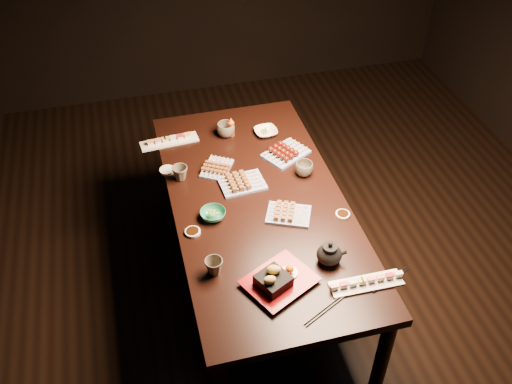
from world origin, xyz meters
TOP-DOWN VIEW (x-y plane):
  - ground at (0.00, 0.00)m, footprint 5.00×5.00m
  - dining_table at (-0.34, 0.05)m, footprint 1.20×1.93m
  - sushi_platter_near at (-0.01, -0.61)m, footprint 0.34×0.10m
  - sushi_platter_far at (-0.72, 0.69)m, footprint 0.35×0.12m
  - yakitori_plate_center at (-0.39, 0.20)m, footprint 0.25×0.19m
  - yakitori_plate_right at (-0.22, -0.09)m, footprint 0.27×0.24m
  - yakitori_plate_left at (-0.50, 0.37)m, footprint 0.22×0.24m
  - tsukune_plate at (-0.09, 0.40)m, footprint 0.30×0.28m
  - edamame_bowl_green at (-0.60, -0.01)m, footprint 0.17×0.17m
  - edamame_bowl_cream at (-0.14, 0.63)m, footprint 0.14×0.14m
  - tempura_tray at (-0.39, -0.51)m, footprint 0.38×0.35m
  - teacup_near_left at (-0.66, -0.37)m, footprint 0.10×0.10m
  - teacup_mid_right at (-0.04, 0.20)m, footprint 0.11×0.11m
  - teacup_far_left at (-0.71, 0.34)m, footprint 0.12×0.12m
  - teacup_far_right at (-0.38, 0.67)m, footprint 0.12×0.12m
  - teapot at (-0.13, -0.44)m, footprint 0.17×0.17m
  - condiment_bottle at (-0.35, 0.67)m, footprint 0.04×0.04m
  - sauce_dish_west at (-0.72, -0.09)m, footprint 0.11×0.11m
  - sauce_dish_east at (-0.02, 0.45)m, footprint 0.10×0.10m
  - sauce_dish_se at (0.05, -0.16)m, footprint 0.09×0.09m
  - sauce_dish_nw at (-0.77, 0.42)m, footprint 0.09×0.09m
  - chopsticks_near at (-0.24, -0.71)m, footprint 0.22×0.13m
  - chopsticks_se at (0.10, -0.62)m, footprint 0.22×0.11m

SIDE VIEW (x-z plane):
  - ground at x=0.00m, z-range 0.00..0.00m
  - dining_table at x=-0.34m, z-range 0.00..0.75m
  - chopsticks_se at x=0.10m, z-range 0.75..0.76m
  - chopsticks_near at x=-0.24m, z-range 0.75..0.76m
  - sauce_dish_se at x=0.05m, z-range 0.75..0.76m
  - sauce_dish_west at x=-0.72m, z-range 0.75..0.76m
  - sauce_dish_east at x=-0.02m, z-range 0.75..0.76m
  - sauce_dish_nw at x=-0.77m, z-range 0.75..0.76m
  - edamame_bowl_cream at x=-0.14m, z-range 0.75..0.78m
  - edamame_bowl_green at x=-0.60m, z-range 0.75..0.79m
  - sushi_platter_near at x=-0.01m, z-range 0.75..0.79m
  - sushi_platter_far at x=-0.72m, z-range 0.75..0.79m
  - yakitori_plate_left at x=-0.50m, z-range 0.75..0.80m
  - yakitori_plate_right at x=-0.22m, z-range 0.75..0.81m
  - yakitori_plate_center at x=-0.39m, z-range 0.75..0.81m
  - tsukune_plate at x=-0.09m, z-range 0.75..0.81m
  - teacup_mid_right at x=-0.04m, z-range 0.75..0.83m
  - teacup_near_left at x=-0.66m, z-range 0.75..0.83m
  - teacup_far_left at x=-0.71m, z-range 0.75..0.83m
  - teacup_far_right at x=-0.38m, z-range 0.75..0.84m
  - tempura_tray at x=-0.39m, z-range 0.75..0.86m
  - teapot at x=-0.13m, z-range 0.75..0.87m
  - condiment_bottle at x=-0.35m, z-range 0.75..0.88m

